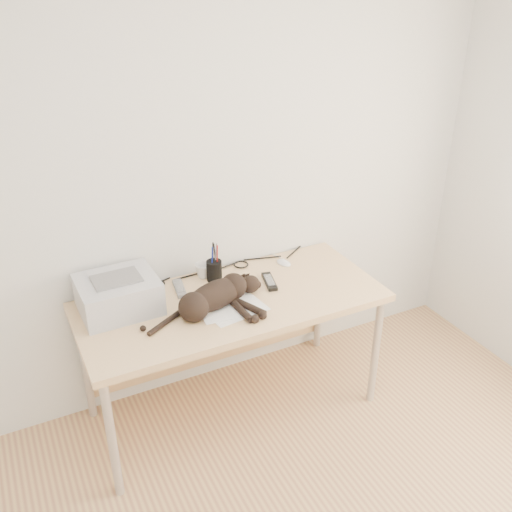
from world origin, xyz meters
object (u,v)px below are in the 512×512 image
printer (118,294)px  mouse (284,261)px  desk (226,312)px  cat (213,298)px  mug (203,271)px  pen_cup (214,270)px

printer → mouse: bearing=3.3°
desk → mouse: mouse is taller
cat → mug: 0.34m
mug → mouse: mug is taller
cat → mug: (0.08, 0.33, -0.03)m
pen_cup → cat: bearing=-113.8°
printer → cat: size_ratio=0.58×
desk → printer: printer is taller
desk → mouse: size_ratio=15.65×
desk → pen_cup: bearing=91.3°
mug → mouse: 0.48m
desk → pen_cup: (-0.00, 0.14, 0.19)m
cat → mouse: size_ratio=6.67×
desk → pen_cup: pen_cup is taller
desk → pen_cup: size_ratio=7.31×
desk → mouse: 0.48m
desk → mug: mug is taller
desk → mug: size_ratio=17.91×
desk → mouse: (0.43, 0.13, 0.15)m
desk → mouse: bearing=16.9°
pen_cup → mouse: (0.44, -0.00, -0.04)m
printer → pen_cup: size_ratio=1.80×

